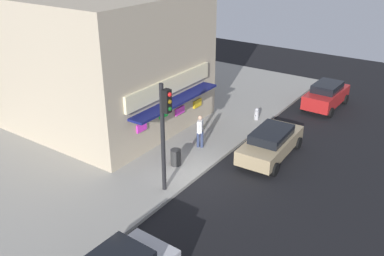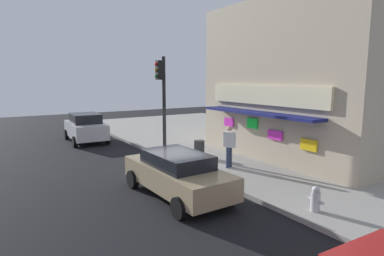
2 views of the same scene
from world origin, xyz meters
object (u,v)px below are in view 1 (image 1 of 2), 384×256
traffic_light (165,125)px  parked_car_red (326,95)px  fire_hydrant (257,114)px  trash_can (176,157)px  pedestrian (200,130)px  parked_car_tan (271,143)px

traffic_light → parked_car_red: 14.15m
fire_hydrant → traffic_light: bearing=-178.7°
trash_can → pedestrian: (2.20, 0.06, 0.59)m
trash_can → parked_car_red: size_ratio=0.20×
fire_hydrant → parked_car_red: 5.35m
traffic_light → parked_car_tan: traffic_light is taller
fire_hydrant → trash_can: size_ratio=0.91×
fire_hydrant → parked_car_tan: 4.33m
pedestrian → parked_car_red: size_ratio=0.44×
traffic_light → pedestrian: 4.80m
parked_car_tan → parked_car_red: (8.15, -0.13, 0.07)m
fire_hydrant → trash_can: (-7.12, 0.75, 0.05)m
trash_can → fire_hydrant: bearing=-6.0°
pedestrian → traffic_light: bearing=-166.3°
pedestrian → trash_can: bearing=-178.4°
trash_can → pedestrian: size_ratio=0.46×
fire_hydrant → pedestrian: (-4.92, 0.81, 0.64)m
pedestrian → parked_car_red: bearing=-19.9°
traffic_light → pedestrian: (4.18, 1.02, -2.12)m
parked_car_red → pedestrian: bearing=160.1°
traffic_light → pedestrian: bearing=13.7°
parked_car_tan → pedestrian: bearing=112.8°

